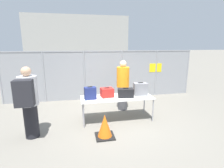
# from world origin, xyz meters

# --- Properties ---
(ground_plane) EXTENTS (120.00, 120.00, 0.00)m
(ground_plane) POSITION_xyz_m (0.00, 0.00, 0.00)
(ground_plane) COLOR slate
(fence_section) EXTENTS (8.36, 0.07, 2.13)m
(fence_section) POSITION_xyz_m (0.02, 2.42, 1.11)
(fence_section) COLOR gray
(fence_section) RESTS_ON ground_plane
(inspection_table) EXTENTS (2.27, 0.84, 0.76)m
(inspection_table) POSITION_xyz_m (0.06, 0.04, 0.71)
(inspection_table) COLOR silver
(inspection_table) RESTS_ON ground_plane
(suitcase_navy) EXTENTS (0.37, 0.25, 0.40)m
(suitcase_navy) POSITION_xyz_m (-0.79, 0.00, 0.95)
(suitcase_navy) COLOR navy
(suitcase_navy) RESTS_ON inspection_table
(suitcase_red) EXTENTS (0.41, 0.36, 0.31)m
(suitcase_red) POSITION_xyz_m (-0.25, 0.13, 0.90)
(suitcase_red) COLOR red
(suitcase_red) RESTS_ON inspection_table
(suitcase_black) EXTENTS (0.52, 0.35, 0.30)m
(suitcase_black) POSITION_xyz_m (0.32, -0.01, 0.90)
(suitcase_black) COLOR black
(suitcase_black) RESTS_ON inspection_table
(suitcase_grey) EXTENTS (0.46, 0.33, 0.42)m
(suitcase_grey) POSITION_xyz_m (0.86, 0.13, 0.96)
(suitcase_grey) COLOR slate
(suitcase_grey) RESTS_ON inspection_table
(traveler_hooded) EXTENTS (0.46, 0.72, 1.86)m
(traveler_hooded) POSITION_xyz_m (-2.38, -0.62, 1.03)
(traveler_hooded) COLOR black
(traveler_hooded) RESTS_ON ground_plane
(security_worker_near) EXTENTS (0.45, 0.45, 1.83)m
(security_worker_near) POSITION_xyz_m (0.47, 0.89, 0.94)
(security_worker_near) COLOR #4C4C51
(security_worker_near) RESTS_ON ground_plane
(utility_trailer) EXTENTS (3.90, 2.25, 0.67)m
(utility_trailer) POSITION_xyz_m (0.83, 4.97, 0.41)
(utility_trailer) COLOR #4C6B47
(utility_trailer) RESTS_ON ground_plane
(distant_hangar) EXTENTS (17.19, 9.03, 7.07)m
(distant_hangar) POSITION_xyz_m (-0.64, 29.59, 3.54)
(distant_hangar) COLOR #999993
(distant_hangar) RESTS_ON ground_plane
(traffic_cone) EXTENTS (0.49, 0.49, 0.62)m
(traffic_cone) POSITION_xyz_m (-0.51, -0.95, 0.29)
(traffic_cone) COLOR black
(traffic_cone) RESTS_ON ground_plane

